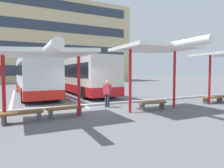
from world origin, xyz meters
name	(u,v)px	position (x,y,z in m)	size (l,w,h in m)	color
ground_plane	(88,107)	(0.00, 0.00, 0.00)	(160.00, 160.00, 0.00)	slate
terminal_building	(35,42)	(0.03, 36.48, 8.79)	(41.37, 13.90, 20.33)	#D1BC8C
coach_bus_0	(34,76)	(-2.30, 7.69, 1.69)	(2.91, 11.64, 3.61)	silver
coach_bus_1	(80,76)	(1.89, 7.84, 1.70)	(3.05, 12.39, 3.65)	silver
lane_stripe_0	(13,98)	(-3.99, 6.71, 0.00)	(0.16, 14.00, 0.01)	white
lane_stripe_1	(63,95)	(0.00, 6.71, 0.00)	(0.16, 14.00, 0.01)	white
lane_stripe_2	(104,93)	(3.99, 6.71, 0.00)	(0.16, 14.00, 0.01)	white
waiting_shelter_1	(44,54)	(-2.56, -2.13, 2.75)	(4.02, 4.74, 2.98)	red
bench_1	(22,114)	(-3.46, -2.04, 0.33)	(1.65, 0.60, 0.45)	brown
bench_2	(65,109)	(-1.66, -1.73, 0.33)	(1.65, 0.57, 0.45)	brown
waiting_shelter_2	(157,49)	(2.90, -2.55, 3.19)	(3.90, 4.92, 3.42)	red
bench_3	(152,104)	(2.90, -2.19, 0.33)	(1.59, 0.51, 0.45)	brown
bench_4	(213,98)	(7.81, -2.16, 0.33)	(1.54, 0.55, 0.45)	brown
platform_kerb	(86,105)	(0.00, 0.40, 0.06)	(44.00, 0.24, 0.12)	#ADADA8
waiting_passenger_0	(107,92)	(1.05, -0.40, 0.87)	(0.42, 0.49, 1.53)	#33384C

